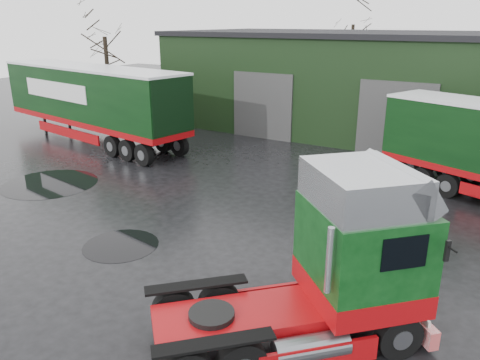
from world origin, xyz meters
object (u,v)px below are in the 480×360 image
(tree_back_a, at_px, (352,47))
(hero_tractor, at_px, (284,262))
(trailer_left, at_px, (92,105))
(warehouse, at_px, (422,85))
(tree_left, at_px, (107,63))

(tree_back_a, bearing_deg, hero_tractor, -73.41)
(hero_tractor, height_order, trailer_left, trailer_left)
(warehouse, height_order, trailer_left, warehouse)
(warehouse, bearing_deg, trailer_left, -143.02)
(warehouse, distance_m, tree_left, 20.64)
(trailer_left, distance_m, tree_back_a, 23.73)
(tree_back_a, bearing_deg, trailer_left, -110.18)
(warehouse, xyz_separation_m, hero_tractor, (1.83, -23.00, -1.11))
(trailer_left, bearing_deg, hero_tractor, -112.17)
(warehouse, height_order, tree_left, tree_left)
(hero_tractor, height_order, tree_left, tree_left)
(hero_tractor, height_order, tree_back_a, tree_back_a)
(hero_tractor, bearing_deg, tree_left, -171.30)
(trailer_left, bearing_deg, tree_back_a, -11.24)
(tree_left, bearing_deg, trailer_left, -55.46)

